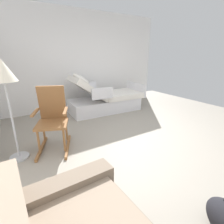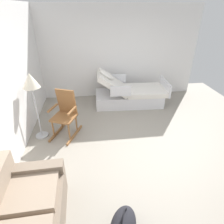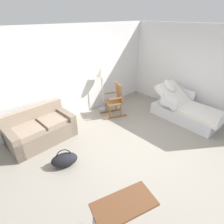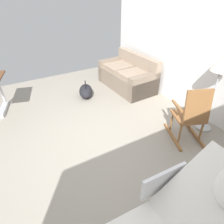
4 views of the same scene
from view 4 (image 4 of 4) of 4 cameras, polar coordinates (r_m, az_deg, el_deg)
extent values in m
plane|color=gray|center=(3.58, -5.29, -9.30)|extent=(6.87, 6.87, 0.00)
cube|color=white|center=(4.36, 24.61, 16.14)|extent=(5.70, 0.10, 2.70)
cube|color=white|center=(2.21, 28.03, -23.34)|extent=(0.95, 0.90, 0.65)
cube|color=silver|center=(2.31, 14.54, -18.40)|extent=(0.06, 0.56, 0.28)
cylinder|color=black|center=(2.97, 22.66, -23.01)|extent=(0.10, 0.10, 0.10)
cube|color=#7D6C5C|center=(5.44, 4.16, 9.23)|extent=(1.63, 0.90, 0.45)
cube|color=gray|center=(5.60, 1.68, 12.92)|extent=(0.69, 0.67, 0.10)
cube|color=gray|center=(5.05, 6.38, 10.44)|extent=(0.69, 0.67, 0.10)
cube|color=gray|center=(5.49, 7.35, 14.02)|extent=(1.60, 0.21, 0.40)
cube|color=#7D6C5C|center=(5.96, 0.11, 12.23)|extent=(0.21, 0.86, 0.60)
cube|color=#7D6C5C|center=(4.91, 9.06, 7.14)|extent=(0.21, 0.86, 0.60)
cube|color=brown|center=(4.05, 22.43, -5.92)|extent=(0.72, 0.33, 0.05)
cube|color=brown|center=(3.87, 16.80, -6.68)|extent=(0.72, 0.33, 0.05)
cylinder|color=brown|center=(3.88, 16.64, -2.37)|extent=(0.04, 0.04, 0.40)
cylinder|color=brown|center=(4.04, 21.64, -1.87)|extent=(0.04, 0.04, 0.40)
cylinder|color=brown|center=(3.61, 18.80, -5.68)|extent=(0.04, 0.04, 0.40)
cylinder|color=brown|center=(3.79, 24.06, -4.99)|extent=(0.04, 0.04, 0.40)
cube|color=brown|center=(3.72, 20.88, -1.18)|extent=(0.61, 0.62, 0.04)
cube|color=brown|center=(3.42, 23.27, 1.14)|extent=(0.28, 0.44, 0.60)
cube|color=brown|center=(3.52, 18.11, 1.66)|extent=(0.37, 0.19, 0.03)
cube|color=brown|center=(3.73, 24.54, 2.09)|extent=(0.37, 0.19, 0.03)
cylinder|color=#B2B5BA|center=(4.33, 24.50, -3.94)|extent=(0.28, 0.28, 0.03)
cylinder|color=#B2B5BA|center=(4.04, 26.39, 2.81)|extent=(0.03, 0.03, 1.15)
cone|color=silver|center=(3.77, 29.11, 12.36)|extent=(0.34, 0.34, 0.30)
cube|color=#B2B5BA|center=(5.05, -28.56, 0.65)|extent=(0.61, 0.29, 0.08)
cylinder|color=black|center=(5.27, -28.01, 2.02)|extent=(0.07, 0.07, 0.06)
cylinder|color=black|center=(4.84, -29.10, -1.04)|extent=(0.07, 0.07, 0.06)
cylinder|color=#B2B5BA|center=(5.10, -29.21, 6.07)|extent=(0.05, 0.05, 0.74)
ellipsoid|color=black|center=(5.01, -7.46, 5.87)|extent=(0.64, 0.52, 0.30)
torus|color=black|center=(4.95, -7.57, 7.21)|extent=(0.28, 0.14, 0.30)
camera|label=1|loc=(5.54, 4.55, 23.63)|focal=27.33mm
camera|label=2|loc=(5.88, -12.71, 34.12)|focal=30.59mm
camera|label=3|loc=(5.58, -49.91, 28.49)|focal=29.15mm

